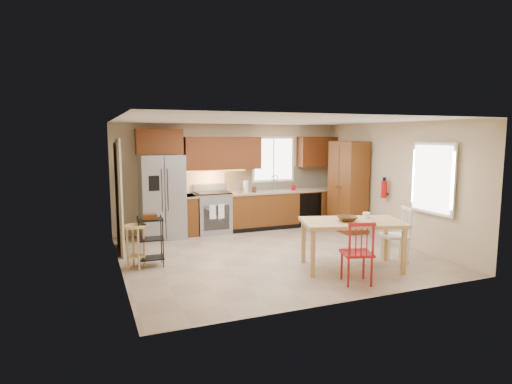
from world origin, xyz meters
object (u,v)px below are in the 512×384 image
Objects in this scene: soap_bottle at (294,187)px; bar_stool at (136,247)px; chair_red at (357,252)px; fire_extinguisher at (384,189)px; table_jar at (366,217)px; dining_table at (351,245)px; chair_white at (395,235)px; table_bowl at (347,221)px; refrigerator at (162,197)px; utility_cart at (151,242)px; pantry at (348,187)px; range_stove at (213,213)px.

soap_bottle reaches higher than bar_stool.
chair_red is (-0.96, -4.01, -0.51)m from soap_bottle.
table_jar is (-1.40, -1.31, -0.26)m from fire_extinguisher.
soap_bottle is 3.47m from dining_table.
table_bowl is at bearing 109.75° from chair_white.
fire_extinguisher is at bearing -59.47° from soap_bottle.
chair_white is 4.51m from bar_stool.
bar_stool is at bearing 175.55° from dining_table.
chair_red is (2.22, -4.04, -0.43)m from refrigerator.
refrigerator reaches higher than fire_extinguisher.
refrigerator is 5.46× the size of table_bowl.
refrigerator is 2.14m from utility_cart.
chair_white is (0.95, 0.05, 0.08)m from dining_table.
soap_bottle is 0.12× the size of dining_table.
chair_red is at bearing -61.16° from refrigerator.
chair_red reaches higher than table_bowl.
soap_bottle is 0.09× the size of pantry.
fire_extinguisher is at bearing 3.73° from utility_cart.
fire_extinguisher is at bearing -13.58° from chair_white.
pantry reaches higher than range_stove.
refrigerator reaches higher than bar_stool.
range_stove is 4.24m from chair_red.
table_bowl is at bearing -21.20° from utility_cart.
soap_bottle is at bearing 22.95° from chair_white.
chair_red is (-0.35, -0.65, 0.08)m from dining_table.
refrigerator is 4.63m from chair_red.
pantry is 1.07m from fire_extinguisher.
soap_bottle is 0.25× the size of bar_stool.
chair_red is at bearing -135.60° from fire_extinguisher.
pantry reaches higher than soap_bottle.
refrigerator is 5.06× the size of fire_extinguisher.
pantry is (0.95, -0.90, 0.05)m from soap_bottle.
chair_white reaches higher than bar_stool.
dining_table is (-1.76, -1.41, -0.70)m from fire_extinguisher.
bar_stool is (-0.80, -2.06, -0.53)m from refrigerator.
bar_stool is at bearing 157.91° from table_bowl.
table_bowl is (-0.10, 0.00, 0.41)m from dining_table.
fire_extinguisher is 1.70m from chair_white.
pantry is at bearing 56.03° from table_bowl.
range_stove is 0.44× the size of pantry.
table_bowl is (-0.71, -3.36, -0.18)m from soap_bottle.
dining_table is at bearing -52.78° from refrigerator.
soap_bottle reaches higher than chair_white.
refrigerator is at bearing 131.77° from table_jar.
soap_bottle reaches higher than table_bowl.
range_stove is at bearing 147.38° from fire_extinguisher.
refrigerator is 9.53× the size of soap_bottle.
dining_table is 2.19× the size of bar_stool.
fire_extinguisher reaches higher than table_jar.
chair_white is (-0.61, -2.41, -0.57)m from pantry.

